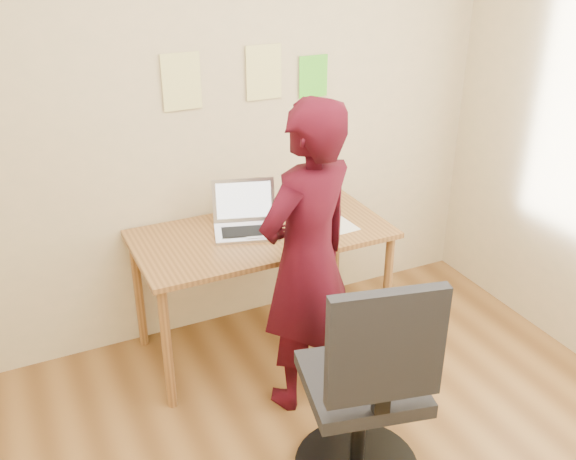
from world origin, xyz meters
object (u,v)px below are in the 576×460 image
desk (262,246)px  phone (322,237)px  laptop (246,220)px  office_chair (366,400)px  person (307,260)px

desk → phone: phone is taller
laptop → office_chair: bearing=-71.3°
phone → office_chair: size_ratio=0.13×
phone → laptop: bearing=117.5°
phone → office_chair: bearing=-129.3°
laptop → person: size_ratio=0.26×
desk → laptop: 0.17m
desk → office_chair: 1.17m
desk → office_chair: (-0.02, -1.15, -0.18)m
laptop → phone: bearing=-23.5°
desk → office_chair: bearing=-91.0°
laptop → office_chair: size_ratio=0.39×
desk → phone: size_ratio=10.15×
laptop → phone: (0.33, -0.28, -0.05)m
laptop → office_chair: office_chair is taller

